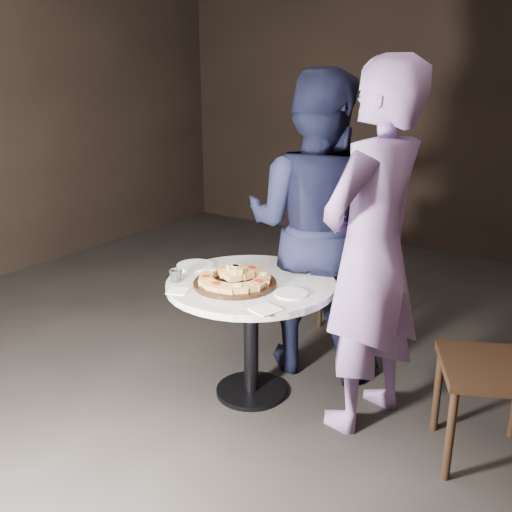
# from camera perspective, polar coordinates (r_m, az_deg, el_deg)

# --- Properties ---
(floor) EXTENTS (7.00, 7.00, 0.00)m
(floor) POSITION_cam_1_polar(r_m,az_deg,el_deg) (3.36, -2.39, -14.22)
(floor) COLOR black
(floor) RESTS_ON ground
(table) EXTENTS (1.21, 1.21, 0.70)m
(table) POSITION_cam_1_polar(r_m,az_deg,el_deg) (3.17, -0.50, -4.70)
(table) COLOR black
(table) RESTS_ON ground
(serving_board) EXTENTS (0.52, 0.52, 0.02)m
(serving_board) POSITION_cam_1_polar(r_m,az_deg,el_deg) (3.06, -2.13, -2.74)
(serving_board) COLOR black
(serving_board) RESTS_ON table
(focaccia_pile) EXTENTS (0.40, 0.39, 0.11)m
(focaccia_pile) POSITION_cam_1_polar(r_m,az_deg,el_deg) (3.05, -2.09, -2.06)
(focaccia_pile) COLOR tan
(focaccia_pile) RESTS_ON serving_board
(plate_left) EXTENTS (0.27, 0.27, 0.01)m
(plate_left) POSITION_cam_1_polar(r_m,az_deg,el_deg) (3.37, -6.10, -0.95)
(plate_left) COLOR white
(plate_left) RESTS_ON table
(plate_right) EXTENTS (0.18, 0.18, 0.01)m
(plate_right) POSITION_cam_1_polar(r_m,az_deg,el_deg) (2.94, 3.52, -3.75)
(plate_right) COLOR white
(plate_right) RESTS_ON table
(water_glass) EXTENTS (0.08, 0.08, 0.07)m
(water_glass) POSITION_cam_1_polar(r_m,az_deg,el_deg) (3.13, -8.02, -1.97)
(water_glass) COLOR silver
(water_glass) RESTS_ON table
(napkin_near) EXTENTS (0.14, 0.14, 0.01)m
(napkin_near) POSITION_cam_1_polar(r_m,az_deg,el_deg) (3.00, -7.78, -3.47)
(napkin_near) COLOR white
(napkin_near) RESTS_ON table
(napkin_far) EXTENTS (0.16, 0.16, 0.01)m
(napkin_far) POSITION_cam_1_polar(r_m,az_deg,el_deg) (2.75, 0.97, -5.38)
(napkin_far) COLOR white
(napkin_far) RESTS_ON table
(chair_far) EXTENTS (0.48, 0.49, 0.78)m
(chair_far) POSITION_cam_1_polar(r_m,az_deg,el_deg) (4.04, 8.80, -1.66)
(chair_far) COLOR black
(chair_far) RESTS_ON ground
(diner_navy) EXTENTS (0.99, 0.83, 1.82)m
(diner_navy) POSITION_cam_1_polar(r_m,az_deg,el_deg) (3.43, 5.84, 3.00)
(diner_navy) COLOR black
(diner_navy) RESTS_ON ground
(diner_teal) EXTENTS (0.58, 0.76, 1.87)m
(diner_teal) POSITION_cam_1_polar(r_m,az_deg,el_deg) (2.88, 11.50, 0.36)
(diner_teal) COLOR #7B629B
(diner_teal) RESTS_ON ground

